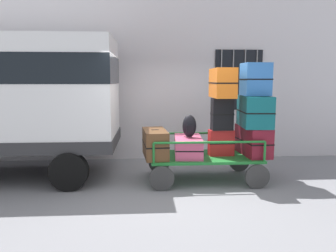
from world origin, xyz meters
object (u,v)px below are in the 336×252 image
van (7,93)px  backpack (189,126)px  suitcase_center_bottom (221,143)px  luggage_cart (204,160)px  suitcase_midleft_bottom (188,146)px  suitcase_center_middle (222,114)px  suitcase_center_top (222,83)px  suitcase_midright_top (256,79)px  suitcase_left_bottom (155,143)px  suitcase_midright_middle (255,111)px  suitcase_midright_bottom (253,140)px

van → backpack: 3.72m
suitcase_center_bottom → luggage_cart: bearing=-178.4°
van → suitcase_midleft_bottom: 3.79m
suitcase_center_bottom → suitcase_center_middle: (0.00, -0.04, 0.58)m
suitcase_center_top → backpack: size_ratio=2.17×
van → suitcase_center_bottom: 4.41m
luggage_cart → suitcase_center_bottom: 0.48m
luggage_cart → backpack: bearing=-171.7°
suitcase_midright_top → luggage_cart: bearing=-179.3°
suitcase_left_bottom → suitcase_midright_middle: (1.97, 0.03, 0.61)m
suitcase_left_bottom → backpack: 0.75m
luggage_cart → suitcase_center_top: suitcase_center_top is taller
suitcase_midright_bottom → suitcase_midright_middle: (-0.00, -0.04, 0.59)m
suitcase_midleft_bottom → backpack: bearing=-79.8°
suitcase_midleft_bottom → suitcase_midright_bottom: (1.32, 0.00, 0.10)m
suitcase_center_top → backpack: (-0.64, -0.05, -0.83)m
suitcase_midright_middle → suitcase_midright_bottom: bearing=90.0°
suitcase_midleft_bottom → suitcase_center_middle: bearing=-5.2°
suitcase_left_bottom → suitcase_center_bottom: (1.32, 0.04, -0.01)m
suitcase_center_bottom → backpack: (-0.64, -0.06, 0.34)m
van → suitcase_midleft_bottom: (3.61, -0.44, -1.04)m
suitcase_midright_top → backpack: bearing=-177.5°
suitcase_left_bottom → suitcase_midright_bottom: size_ratio=0.97×
suitcase_midright_top → suitcase_midright_middle: bearing=-90.0°
suitcase_midright_bottom → suitcase_center_top: bearing=-177.3°
suitcase_midleft_bottom → suitcase_center_bottom: 0.66m
suitcase_center_middle → suitcase_midright_middle: bearing=2.2°
suitcase_center_middle → suitcase_midright_top: bearing=3.5°
luggage_cart → suitcase_midright_bottom: bearing=2.1°
van → suitcase_midright_bottom: 5.04m
luggage_cart → suitcase_left_bottom: 1.05m
suitcase_midright_top → suitcase_midright_bottom: bearing=90.0°
suitcase_midleft_bottom → suitcase_center_middle: suitcase_center_middle is taller
suitcase_center_middle → suitcase_center_top: size_ratio=0.66×
suitcase_midright_bottom → luggage_cart: bearing=-177.9°
suitcase_midleft_bottom → suitcase_center_top: 1.41m
luggage_cart → suitcase_center_middle: size_ratio=3.51×
suitcase_center_bottom → suitcase_midright_bottom: bearing=2.3°
suitcase_left_bottom → suitcase_midright_middle: bearing=0.9°
suitcase_center_bottom → suitcase_midright_top: (0.66, 0.00, 1.25)m
van → luggage_cart: (3.94, -0.47, -1.32)m
van → suitcase_center_middle: (4.27, -0.50, -0.39)m
suitcase_center_top → luggage_cart: bearing=-179.2°
suitcase_center_middle → suitcase_midright_top: suitcase_midright_top is taller
luggage_cart → suitcase_left_bottom: suitcase_left_bottom is taller
suitcase_left_bottom → suitcase_midright_top: size_ratio=1.58×
suitcase_center_middle → suitcase_midright_bottom: bearing=5.5°
suitcase_center_middle → suitcase_midright_top: 0.94m
suitcase_center_bottom → suitcase_center_middle: size_ratio=0.82×
luggage_cart → suitcase_left_bottom: size_ratio=2.21×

